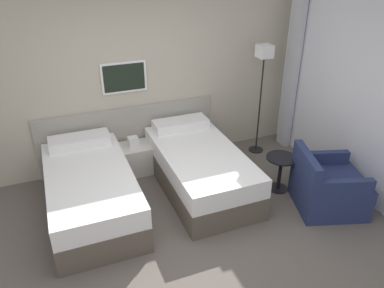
# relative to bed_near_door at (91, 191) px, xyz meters

# --- Properties ---
(ground_plane) EXTENTS (16.00, 16.00, 0.00)m
(ground_plane) POSITION_rel_bed_near_door_xyz_m (0.94, -1.06, -0.30)
(ground_plane) COLOR #5B544C
(wall_headboard) EXTENTS (10.00, 0.10, 2.70)m
(wall_headboard) POSITION_rel_bed_near_door_xyz_m (0.93, 1.05, 1.00)
(wall_headboard) COLOR #B7AD99
(wall_headboard) RESTS_ON ground_plane
(bed_near_door) EXTENTS (1.02, 1.98, 0.72)m
(bed_near_door) POSITION_rel_bed_near_door_xyz_m (0.00, 0.00, 0.00)
(bed_near_door) COLOR brown
(bed_near_door) RESTS_ON ground_plane
(bed_near_window) EXTENTS (1.02, 1.98, 0.72)m
(bed_near_window) POSITION_rel_bed_near_door_xyz_m (1.48, 0.00, 0.00)
(bed_near_window) COLOR brown
(bed_near_window) RESTS_ON ground_plane
(nightstand) EXTENTS (0.49, 0.42, 0.57)m
(nightstand) POSITION_rel_bed_near_door_xyz_m (0.74, 0.73, -0.08)
(nightstand) COLOR beige
(nightstand) RESTS_ON ground_plane
(floor_lamp) EXTENTS (0.24, 0.24, 1.75)m
(floor_lamp) POSITION_rel_bed_near_door_xyz_m (2.77, 0.63, 1.10)
(floor_lamp) COLOR black
(floor_lamp) RESTS_ON ground_plane
(side_table) EXTENTS (0.41, 0.41, 0.51)m
(side_table) POSITION_rel_bed_near_door_xyz_m (2.48, -0.47, 0.05)
(side_table) COLOR black
(side_table) RESTS_ON ground_plane
(armchair) EXTENTS (1.01, 0.98, 0.79)m
(armchair) POSITION_rel_bed_near_door_xyz_m (2.82, -1.03, -0.03)
(armchair) COLOR navy
(armchair) RESTS_ON ground_plane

